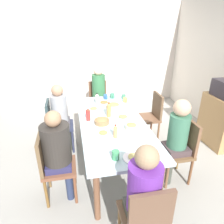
{
  "coord_description": "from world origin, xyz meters",
  "views": [
    {
      "loc": [
        2.61,
        -0.53,
        2.09
      ],
      "look_at": [
        0.0,
        0.0,
        0.88
      ],
      "focal_mm": 32.57,
      "sensor_mm": 36.0,
      "label": 1
    }
  ],
  "objects_px": {
    "chair_2": "(145,218)",
    "cup_1": "(112,96)",
    "plate_0": "(104,103)",
    "bottle_2": "(109,110)",
    "bowl_2": "(102,121)",
    "bottle_1": "(88,114)",
    "chair_3": "(181,147)",
    "plate_2": "(103,133)",
    "bowl_1": "(114,106)",
    "side_cabinet": "(221,121)",
    "cup_2": "(116,155)",
    "bottle_0": "(115,132)",
    "person_2": "(143,192)",
    "plate_4": "(123,117)",
    "bottle_3": "(97,99)",
    "person_5": "(58,148)",
    "chair_4": "(151,114)",
    "bowl_0": "(131,127)",
    "person_1": "(99,91)",
    "cup_3": "(125,100)",
    "chair_0": "(56,123)",
    "plate_3": "(94,109)",
    "cup_0": "(106,97)",
    "chair_1": "(98,100)",
    "plate_1": "(135,157)",
    "person_3": "(177,135)",
    "chair_5": "(52,164)",
    "dining_table": "(112,126)",
    "cup_4": "(124,97)"
  },
  "relations": [
    {
      "from": "chair_2",
      "to": "cup_1",
      "type": "relative_size",
      "value": 7.4
    },
    {
      "from": "plate_0",
      "to": "bottle_2",
      "type": "height_order",
      "value": "bottle_2"
    },
    {
      "from": "bowl_2",
      "to": "bottle_1",
      "type": "relative_size",
      "value": 1.04
    },
    {
      "from": "chair_2",
      "to": "chair_3",
      "type": "relative_size",
      "value": 1.0
    },
    {
      "from": "bowl_2",
      "to": "plate_2",
      "type": "bearing_deg",
      "value": -5.5
    },
    {
      "from": "bowl_1",
      "to": "side_cabinet",
      "type": "relative_size",
      "value": 0.26
    },
    {
      "from": "plate_2",
      "to": "cup_2",
      "type": "distance_m",
      "value": 0.54
    },
    {
      "from": "bottle_0",
      "to": "side_cabinet",
      "type": "distance_m",
      "value": 2.17
    },
    {
      "from": "person_2",
      "to": "plate_4",
      "type": "height_order",
      "value": "person_2"
    },
    {
      "from": "person_2",
      "to": "bowl_2",
      "type": "distance_m",
      "value": 1.34
    },
    {
      "from": "chair_3",
      "to": "bowl_2",
      "type": "bearing_deg",
      "value": -116.5
    },
    {
      "from": "bottle_0",
      "to": "bottle_3",
      "type": "xyz_separation_m",
      "value": [
        -1.15,
        -0.07,
        0.01
      ]
    },
    {
      "from": "person_5",
      "to": "side_cabinet",
      "type": "bearing_deg",
      "value": 103.94
    },
    {
      "from": "plate_2",
      "to": "cup_1",
      "type": "relative_size",
      "value": 1.66
    },
    {
      "from": "chair_4",
      "to": "side_cabinet",
      "type": "distance_m",
      "value": 1.22
    },
    {
      "from": "bowl_0",
      "to": "person_1",
      "type": "bearing_deg",
      "value": -172.85
    },
    {
      "from": "bowl_0",
      "to": "cup_3",
      "type": "bearing_deg",
      "value": 169.55
    },
    {
      "from": "bottle_3",
      "to": "plate_4",
      "type": "bearing_deg",
      "value": 25.76
    },
    {
      "from": "chair_0",
      "to": "person_5",
      "type": "height_order",
      "value": "person_5"
    },
    {
      "from": "plate_3",
      "to": "cup_0",
      "type": "relative_size",
      "value": 1.95
    },
    {
      "from": "chair_2",
      "to": "plate_3",
      "type": "distance_m",
      "value": 1.95
    },
    {
      "from": "chair_1",
      "to": "plate_4",
      "type": "bearing_deg",
      "value": 7.53
    },
    {
      "from": "plate_1",
      "to": "cup_2",
      "type": "xyz_separation_m",
      "value": [
        -0.03,
        -0.2,
        0.04
      ]
    },
    {
      "from": "bowl_0",
      "to": "cup_1",
      "type": "distance_m",
      "value": 1.24
    },
    {
      "from": "bottle_0",
      "to": "chair_1",
      "type": "bearing_deg",
      "value": 178.55
    },
    {
      "from": "person_3",
      "to": "chair_5",
      "type": "distance_m",
      "value": 1.62
    },
    {
      "from": "plate_0",
      "to": "bottle_1",
      "type": "bearing_deg",
      "value": -28.93
    },
    {
      "from": "chair_1",
      "to": "plate_1",
      "type": "bearing_deg",
      "value": 1.5
    },
    {
      "from": "chair_4",
      "to": "cup_0",
      "type": "distance_m",
      "value": 0.91
    },
    {
      "from": "person_1",
      "to": "chair_3",
      "type": "height_order",
      "value": "person_1"
    },
    {
      "from": "cup_2",
      "to": "bottle_0",
      "type": "distance_m",
      "value": 0.44
    },
    {
      "from": "person_5",
      "to": "plate_3",
      "type": "distance_m",
      "value": 1.15
    },
    {
      "from": "plate_4",
      "to": "bottle_0",
      "type": "bearing_deg",
      "value": -23.92
    },
    {
      "from": "cup_2",
      "to": "plate_1",
      "type": "bearing_deg",
      "value": 80.58
    },
    {
      "from": "chair_2",
      "to": "chair_3",
      "type": "distance_m",
      "value": 1.25
    },
    {
      "from": "bowl_0",
      "to": "bottle_2",
      "type": "distance_m",
      "value": 0.52
    },
    {
      "from": "plate_3",
      "to": "cup_3",
      "type": "height_order",
      "value": "cup_3"
    },
    {
      "from": "chair_3",
      "to": "person_3",
      "type": "xyz_separation_m",
      "value": [
        -0.0,
        -0.09,
        0.21
      ]
    },
    {
      "from": "person_3",
      "to": "chair_5",
      "type": "bearing_deg",
      "value": -90.0
    },
    {
      "from": "bottle_3",
      "to": "side_cabinet",
      "type": "bearing_deg",
      "value": 75.33
    },
    {
      "from": "plate_1",
      "to": "bottle_0",
      "type": "distance_m",
      "value": 0.48
    },
    {
      "from": "dining_table",
      "to": "bowl_1",
      "type": "bearing_deg",
      "value": 165.11
    },
    {
      "from": "plate_2",
      "to": "cup_0",
      "type": "distance_m",
      "value": 1.29
    },
    {
      "from": "cup_1",
      "to": "plate_2",
      "type": "bearing_deg",
      "value": -16.7
    },
    {
      "from": "chair_3",
      "to": "cup_0",
      "type": "xyz_separation_m",
      "value": [
        -1.47,
        -0.78,
        0.26
      ]
    },
    {
      "from": "person_2",
      "to": "plate_4",
      "type": "xyz_separation_m",
      "value": [
        -1.44,
        0.18,
        0.02
      ]
    },
    {
      "from": "bottle_1",
      "to": "bottle_3",
      "type": "height_order",
      "value": "bottle_3"
    },
    {
      "from": "cup_0",
      "to": "cup_2",
      "type": "height_order",
      "value": "cup_2"
    },
    {
      "from": "bottle_2",
      "to": "side_cabinet",
      "type": "relative_size",
      "value": 0.26
    },
    {
      "from": "cup_4",
      "to": "person_2",
      "type": "bearing_deg",
      "value": -10.28
    }
  ]
}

